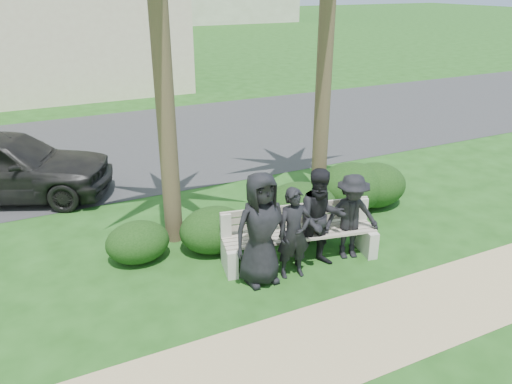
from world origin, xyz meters
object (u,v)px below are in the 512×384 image
man_c (321,219)px  car_a (5,166)px  man_a (261,229)px  man_b (294,233)px  park_bench (299,238)px  man_d (351,217)px

man_c → car_a: man_c is taller
man_a → man_b: bearing=-9.0°
park_bench → man_c: 0.57m
man_d → man_c: bearing=-165.4°
man_a → park_bench: bearing=18.4°
park_bench → car_a: bearing=142.0°
man_a → man_b: man_a is taller
park_bench → man_b: bearing=-119.7°
park_bench → man_a: (-0.87, -0.30, 0.51)m
man_a → car_a: man_a is taller
car_a → park_bench: bearing=-115.4°
man_b → park_bench: bearing=57.6°
park_bench → man_a: 1.05m
park_bench → man_d: 0.95m
man_d → car_a: size_ratio=0.34×
man_b → man_d: (1.17, 0.09, -0.00)m
car_a → man_d: bearing=-112.0°
man_b → man_c: (0.55, 0.09, 0.09)m
man_a → man_b: 0.57m
park_bench → man_c: (0.22, -0.29, 0.44)m
man_b → car_a: bearing=135.1°
man_b → man_c: 0.57m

